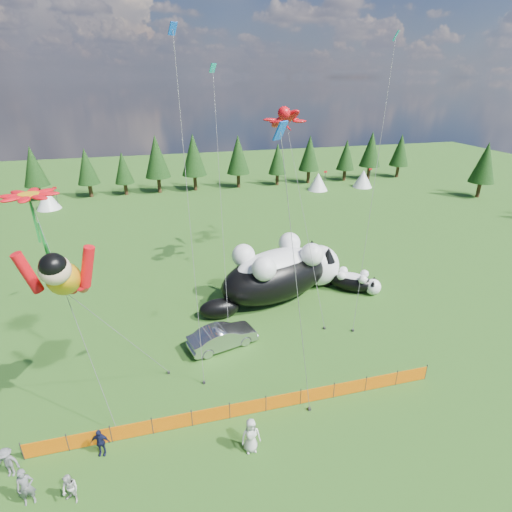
{
  "coord_description": "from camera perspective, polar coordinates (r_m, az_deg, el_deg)",
  "views": [
    {
      "loc": [
        -3.68,
        -18.78,
        16.7
      ],
      "look_at": [
        2.28,
        4.0,
        6.14
      ],
      "focal_mm": 28.0,
      "sensor_mm": 36.0,
      "label": 1
    }
  ],
  "objects": [
    {
      "name": "ground",
      "position": [
        25.4,
        -2.81,
        -16.99
      ],
      "size": [
        160.0,
        160.0,
        0.0
      ],
      "primitive_type": "plane",
      "color": "#143C0B",
      "rests_on": "ground"
    },
    {
      "name": "safety_fence",
      "position": [
        22.91,
        -1.16,
        -20.84
      ],
      "size": [
        22.06,
        0.06,
        1.1
      ],
      "color": "#262626",
      "rests_on": "ground"
    },
    {
      "name": "tree_line",
      "position": [
        65.14,
        -11.41,
        12.45
      ],
      "size": [
        90.0,
        4.0,
        8.0
      ],
      "primitive_type": null,
      "color": "black",
      "rests_on": "ground"
    },
    {
      "name": "festival_tents",
      "position": [
        62.49,
        -0.63,
        9.98
      ],
      "size": [
        50.0,
        3.2,
        2.8
      ],
      "primitive_type": null,
      "color": "white",
      "rests_on": "ground"
    },
    {
      "name": "cat_large",
      "position": [
        32.54,
        3.71,
        -2.22
      ],
      "size": [
        12.83,
        7.61,
        4.78
      ],
      "rotation": [
        0.0,
        0.0,
        0.33
      ],
      "color": "black",
      "rests_on": "ground"
    },
    {
      "name": "cat_small",
      "position": [
        34.92,
        13.86,
        -3.57
      ],
      "size": [
        4.39,
        3.67,
        1.83
      ],
      "rotation": [
        0.0,
        0.0,
        -0.63
      ],
      "color": "black",
      "rests_on": "ground"
    },
    {
      "name": "car",
      "position": [
        27.44,
        -4.77,
        -11.41
      ],
      "size": [
        4.96,
        2.8,
        1.55
      ],
      "primitive_type": "imported",
      "rotation": [
        0.0,
        0.0,
        1.83
      ],
      "color": "#AFAFB4",
      "rests_on": "ground"
    },
    {
      "name": "spectator_a",
      "position": [
        21.68,
        -30.03,
        -26.67
      ],
      "size": [
        0.77,
        0.58,
        1.92
      ],
      "primitive_type": "imported",
      "rotation": [
        0.0,
        0.0,
        0.18
      ],
      "color": "slate",
      "rests_on": "ground"
    },
    {
      "name": "spectator_b",
      "position": [
        21.1,
        -25.03,
        -27.96
      ],
      "size": [
        0.86,
        0.77,
        1.53
      ],
      "primitive_type": "imported",
      "rotation": [
        0.0,
        0.0,
        -0.58
      ],
      "color": "beige",
      "rests_on": "ground"
    },
    {
      "name": "spectator_c",
      "position": [
        22.32,
        -21.37,
        -23.54
      ],
      "size": [
        0.97,
        0.63,
        1.53
      ],
      "primitive_type": "imported",
      "rotation": [
        0.0,
        0.0,
        -0.21
      ],
      "color": "#141739",
      "rests_on": "ground"
    },
    {
      "name": "spectator_d",
      "position": [
        23.19,
        -31.97,
        -23.76
      ],
      "size": [
        1.14,
        0.77,
        1.61
      ],
      "primitive_type": "imported",
      "rotation": [
        0.0,
        0.0,
        -0.24
      ],
      "color": "slate",
      "rests_on": "ground"
    },
    {
      "name": "spectator_e",
      "position": [
        21.04,
        -0.74,
        -24.26
      ],
      "size": [
        0.94,
        0.61,
        1.92
      ],
      "primitive_type": "imported",
      "rotation": [
        0.0,
        0.0,
        -0.01
      ],
      "color": "beige",
      "rests_on": "ground"
    },
    {
      "name": "superhero_kite",
      "position": [
        20.38,
        -25.75,
        -2.93
      ],
      "size": [
        7.01,
        5.93,
        11.14
      ],
      "color": "orange",
      "rests_on": "ground"
    },
    {
      "name": "gecko_kite",
      "position": [
        34.69,
        4.13,
        18.92
      ],
      "size": [
        4.3,
        14.08,
        17.06
      ],
      "color": "red",
      "rests_on": "ground"
    },
    {
      "name": "flower_kite",
      "position": [
        21.12,
        -29.6,
        7.14
      ],
      "size": [
        4.09,
        5.02,
        12.36
      ],
      "color": "red",
      "rests_on": "ground"
    },
    {
      "name": "diamond_kite_a",
      "position": [
        23.65,
        -11.42,
        25.68
      ],
      "size": [
        0.79,
        5.63,
        19.87
      ],
      "color": "blue",
      "rests_on": "ground"
    },
    {
      "name": "diamond_kite_b",
      "position": [
        31.73,
        18.98,
        25.34
      ],
      "size": [
        4.59,
        6.44,
        20.5
      ],
      "color": "#0EAA94",
      "rests_on": "ground"
    },
    {
      "name": "diamond_kite_c",
      "position": [
        17.24,
        3.71,
        15.7
      ],
      "size": [
        2.32,
        1.5,
        15.53
      ],
      "color": "blue",
      "rests_on": "ground"
    },
    {
      "name": "diamond_kite_d",
      "position": [
        32.44,
        -6.05,
        23.12
      ],
      "size": [
        1.54,
        9.27,
        19.36
      ],
      "color": "#0EAA94",
      "rests_on": "ground"
    }
  ]
}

